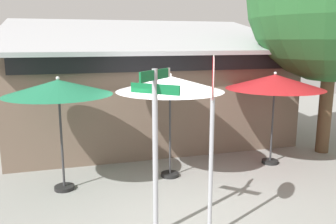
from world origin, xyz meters
name	(u,v)px	position (x,y,z in m)	size (l,w,h in m)	color
ground_plane	(178,199)	(0.00, 0.00, -0.05)	(28.00, 28.00, 0.10)	gray
cafe_building	(146,90)	(0.45, 4.93, 1.61)	(8.98, 5.62, 4.05)	#705B4C
street_sign_post	(155,136)	(-0.81, -1.28, 1.75)	(0.68, 0.70, 2.83)	#A8AAB2
stop_sign	(212,117)	(0.03, -1.65, 2.09)	(0.29, 0.67, 3.04)	#A8AAB2
patio_umbrella_forest_green_left	(58,88)	(-2.31, 1.08, 2.27)	(2.28, 2.28, 2.52)	black
patio_umbrella_ivory_center	(170,84)	(0.18, 1.17, 2.26)	(2.54, 2.54, 2.52)	black
patio_umbrella_crimson_right	(275,82)	(3.05, 1.31, 2.20)	(2.53, 2.53, 2.47)	black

